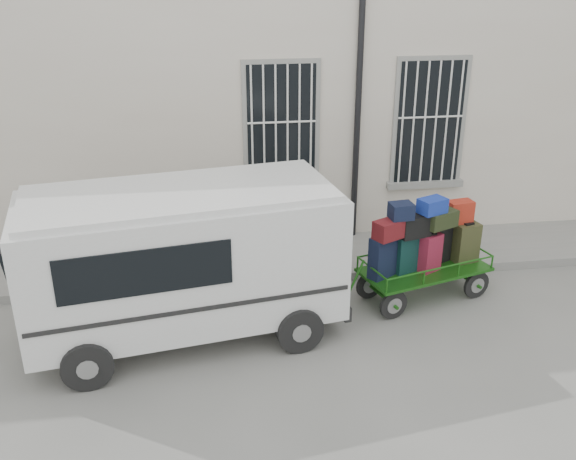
# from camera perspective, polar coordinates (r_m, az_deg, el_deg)

# --- Properties ---
(ground) EXTENTS (80.00, 80.00, 0.00)m
(ground) POSITION_cam_1_polar(r_m,az_deg,el_deg) (9.59, 4.26, -8.48)
(ground) COLOR slate
(ground) RESTS_ON ground
(building) EXTENTS (24.00, 5.15, 6.00)m
(building) POSITION_cam_1_polar(r_m,az_deg,el_deg) (13.73, -0.35, 14.72)
(building) COLOR beige
(building) RESTS_ON ground
(sidewalk) EXTENTS (24.00, 1.70, 0.15)m
(sidewalk) POSITION_cam_1_polar(r_m,az_deg,el_deg) (11.45, 1.95, -2.43)
(sidewalk) COLOR gray
(sidewalk) RESTS_ON ground
(luggage_cart) EXTENTS (2.40, 1.43, 1.70)m
(luggage_cart) POSITION_cam_1_polar(r_m,az_deg,el_deg) (10.11, 12.04, -1.51)
(luggage_cart) COLOR black
(luggage_cart) RESTS_ON ground
(van) EXTENTS (4.56, 2.50, 2.18)m
(van) POSITION_cam_1_polar(r_m,az_deg,el_deg) (8.91, -9.33, -2.20)
(van) COLOR silver
(van) RESTS_ON ground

